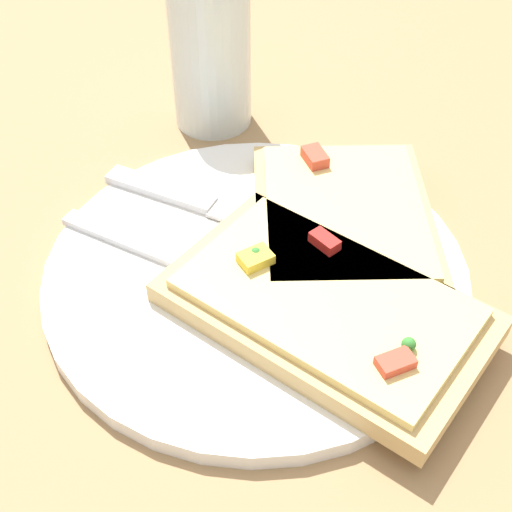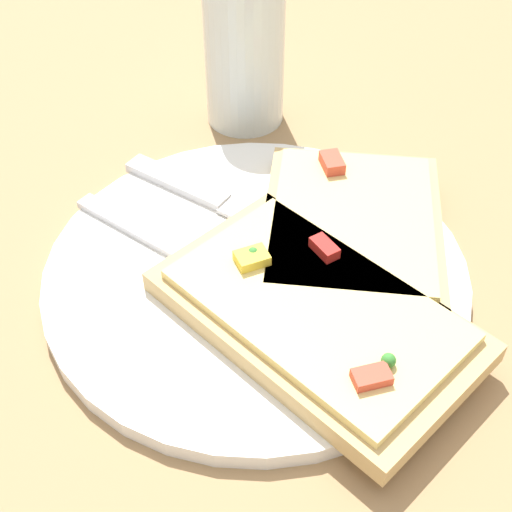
% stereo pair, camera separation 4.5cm
% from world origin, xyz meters
% --- Properties ---
extents(ground_plane, '(4.00, 4.00, 0.00)m').
position_xyz_m(ground_plane, '(0.00, 0.00, 0.00)').
color(ground_plane, '#9E7A51').
extents(plate, '(0.27, 0.27, 0.01)m').
position_xyz_m(plate, '(0.00, 0.00, 0.01)').
color(plate, white).
rests_on(plate, ground).
extents(fork, '(0.12, 0.21, 0.01)m').
position_xyz_m(fork, '(0.01, -0.02, 0.01)').
color(fork, silver).
rests_on(fork, plate).
extents(knife, '(0.11, 0.21, 0.01)m').
position_xyz_m(knife, '(-0.05, -0.02, 0.01)').
color(knife, silver).
rests_on(knife, plate).
extents(pizza_slice_main, '(0.20, 0.22, 0.03)m').
position_xyz_m(pizza_slice_main, '(0.04, 0.04, 0.02)').
color(pizza_slice_main, tan).
rests_on(pizza_slice_main, plate).
extents(pizza_slice_corner, '(0.16, 0.12, 0.03)m').
position_xyz_m(pizza_slice_corner, '(-0.04, 0.06, 0.02)').
color(pizza_slice_corner, tan).
rests_on(pizza_slice_corner, plate).
extents(crumb_scatter, '(0.03, 0.04, 0.01)m').
position_xyz_m(crumb_scatter, '(-0.00, 0.01, 0.02)').
color(crumb_scatter, tan).
rests_on(crumb_scatter, plate).
extents(drinking_glass, '(0.06, 0.06, 0.13)m').
position_xyz_m(drinking_glass, '(-0.19, -0.04, 0.06)').
color(drinking_glass, silver).
rests_on(drinking_glass, ground).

